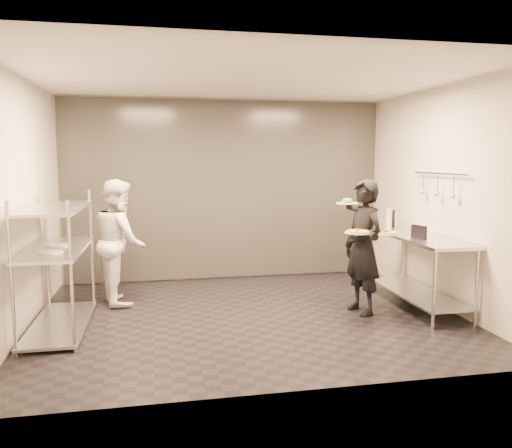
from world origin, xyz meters
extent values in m
cube|color=black|center=(0.00, 0.00, 0.00)|extent=(5.00, 4.00, 0.00)
cube|color=silver|center=(0.00, 0.00, 2.80)|extent=(5.00, 4.00, 0.00)
cube|color=#B6B1A3|center=(0.00, 2.00, 1.40)|extent=(5.00, 0.00, 2.80)
cube|color=#B6B1A3|center=(0.00, -2.00, 1.40)|extent=(5.00, 0.00, 2.80)
cube|color=#B6B1A3|center=(-2.50, 0.00, 1.40)|extent=(0.00, 4.00, 2.80)
cube|color=#B6B1A3|center=(2.50, 0.00, 1.40)|extent=(0.00, 4.00, 2.80)
cube|color=silver|center=(0.00, 1.97, 1.40)|extent=(4.90, 0.04, 2.74)
cylinder|color=#AEB0B5|center=(-2.42, -0.77, 0.75)|extent=(0.04, 0.04, 1.50)
cylinder|color=#AEB0B5|center=(-2.42, 0.77, 0.75)|extent=(0.04, 0.04, 1.50)
cylinder|color=#AEB0B5|center=(-1.88, -0.77, 0.75)|extent=(0.04, 0.04, 1.50)
cylinder|color=#AEB0B5|center=(-1.88, 0.77, 0.75)|extent=(0.04, 0.04, 1.50)
cube|color=#B7BCC2|center=(-2.15, 0.00, 0.05)|extent=(0.60, 1.60, 0.03)
cube|color=#B7BCC2|center=(-2.15, 0.00, 0.90)|extent=(0.60, 1.60, 0.03)
cube|color=#B7BCC2|center=(-2.15, 0.00, 1.35)|extent=(0.60, 1.60, 0.03)
cylinder|color=silver|center=(-2.15, -0.35, 0.93)|extent=(0.26, 0.26, 0.01)
cylinder|color=silver|center=(-2.15, 0.10, 0.93)|extent=(0.26, 0.26, 0.01)
cylinder|color=#AEB0B5|center=(1.92, -0.86, 0.45)|extent=(0.04, 0.04, 0.90)
cylinder|color=#AEB0B5|center=(1.92, 0.86, 0.45)|extent=(0.04, 0.04, 0.90)
cylinder|color=#AEB0B5|center=(2.44, -0.86, 0.45)|extent=(0.04, 0.04, 0.90)
cylinder|color=#AEB0B5|center=(2.44, 0.86, 0.45)|extent=(0.04, 0.04, 0.90)
cube|color=#B7BCC2|center=(2.18, 0.00, 0.18)|extent=(0.57, 1.71, 0.03)
cube|color=#B7BCC2|center=(2.18, 0.00, 0.90)|extent=(0.60, 1.80, 0.04)
cylinder|color=#AEB0B5|center=(2.44, 0.00, 1.70)|extent=(0.02, 1.20, 0.02)
cylinder|color=#AEB0B5|center=(2.42, -0.35, 1.57)|extent=(0.01, 0.01, 0.22)
sphere|color=#AEB0B5|center=(2.42, -0.35, 1.44)|extent=(0.07, 0.07, 0.07)
cylinder|color=#AEB0B5|center=(2.42, 0.00, 1.57)|extent=(0.01, 0.01, 0.22)
sphere|color=#AEB0B5|center=(2.42, 0.00, 1.44)|extent=(0.07, 0.07, 0.07)
cylinder|color=#AEB0B5|center=(2.42, 0.35, 1.57)|extent=(0.01, 0.01, 0.22)
sphere|color=#AEB0B5|center=(2.42, 0.35, 1.44)|extent=(0.07, 0.07, 0.07)
imported|color=black|center=(1.39, -0.12, 0.82)|extent=(0.53, 0.67, 1.64)
imported|color=silver|center=(-1.55, 0.93, 0.81)|extent=(0.78, 0.91, 1.63)
cylinder|color=silver|center=(1.24, -0.30, 1.03)|extent=(0.31, 0.31, 0.01)
cylinder|color=#B88842|center=(1.24, -0.30, 1.04)|extent=(0.27, 0.27, 0.02)
cylinder|color=#CB4F1B|center=(1.24, -0.30, 1.05)|extent=(0.24, 0.24, 0.01)
sphere|color=#145714|center=(1.24, -0.30, 1.06)|extent=(0.04, 0.04, 0.04)
cylinder|color=silver|center=(1.58, -0.36, 1.01)|extent=(0.29, 0.29, 0.01)
cylinder|color=#B88842|center=(1.58, -0.36, 1.03)|extent=(0.25, 0.25, 0.02)
cylinder|color=#CB4F1B|center=(1.58, -0.36, 1.04)|extent=(0.23, 0.23, 0.01)
sphere|color=#145714|center=(1.58, -0.36, 1.04)|extent=(0.04, 0.04, 0.04)
cylinder|color=silver|center=(1.29, 0.18, 1.33)|extent=(0.28, 0.28, 0.01)
ellipsoid|color=#255F17|center=(1.29, 0.18, 1.36)|extent=(0.13, 0.13, 0.07)
cube|color=black|center=(2.06, -0.23, 1.00)|extent=(0.10, 0.23, 0.16)
cylinder|color=#98A598|center=(2.11, 0.68, 1.06)|extent=(0.08, 0.08, 0.28)
cylinder|color=#98A598|center=(2.25, 0.80, 1.03)|extent=(0.07, 0.07, 0.23)
cylinder|color=black|center=(2.23, 0.80, 1.04)|extent=(0.07, 0.07, 0.24)
camera|label=1|loc=(-1.04, -5.72, 1.88)|focal=35.00mm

